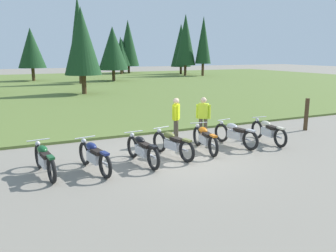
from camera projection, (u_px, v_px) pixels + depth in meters
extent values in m
plane|color=gray|center=(176.00, 157.00, 10.97)|extent=(140.00, 140.00, 0.00)
cube|color=#5B7033|center=(61.00, 87.00, 33.32)|extent=(80.00, 44.00, 0.10)
cylinder|color=#47331E|center=(129.00, 70.00, 55.62)|extent=(0.36, 0.36, 1.19)
cone|color=#193D1E|center=(128.00, 43.00, 54.74)|extent=(3.38, 3.38, 7.20)
cylinder|color=#47331E|center=(81.00, 77.00, 35.97)|extent=(0.36, 0.36, 1.51)
cone|color=#193D1E|center=(79.00, 33.00, 35.04)|extent=(2.37, 2.37, 7.38)
cylinder|color=#47331E|center=(114.00, 76.00, 39.72)|extent=(0.36, 0.36, 1.35)
cone|color=#193D1E|center=(113.00, 48.00, 39.07)|extent=(3.41, 3.41, 4.85)
cylinder|color=#47331E|center=(203.00, 70.00, 48.33)|extent=(0.36, 0.36, 1.80)
cone|color=#193D1E|center=(203.00, 40.00, 47.47)|extent=(2.19, 2.19, 6.41)
cylinder|color=#47331E|center=(185.00, 71.00, 48.86)|extent=(0.36, 0.36, 1.57)
cone|color=#193D1E|center=(186.00, 40.00, 47.97)|extent=(2.86, 2.86, 7.02)
cylinder|color=#47331E|center=(121.00, 71.00, 52.49)|extent=(0.36, 0.36, 1.23)
cone|color=#193D1E|center=(121.00, 52.00, 51.90)|extent=(2.05, 2.05, 4.46)
cylinder|color=#47331E|center=(123.00, 70.00, 54.86)|extent=(0.36, 0.36, 1.31)
cone|color=#193D1E|center=(122.00, 52.00, 54.29)|extent=(3.22, 3.22, 4.14)
cylinder|color=#47331E|center=(33.00, 75.00, 39.68)|extent=(0.36, 0.36, 1.57)
cone|color=#193D1E|center=(31.00, 48.00, 39.05)|extent=(3.09, 3.09, 4.49)
cylinder|color=#47331E|center=(181.00, 71.00, 52.90)|extent=(0.36, 0.36, 1.19)
cone|color=#193D1E|center=(181.00, 45.00, 52.11)|extent=(3.09, 3.09, 6.37)
cylinder|color=#47331E|center=(84.00, 85.00, 26.93)|extent=(0.36, 0.36, 1.59)
cone|color=#193D1E|center=(82.00, 41.00, 26.23)|extent=(2.84, 2.84, 5.11)
torus|color=black|center=(39.00, 156.00, 9.85)|extent=(0.19, 0.71, 0.70)
torus|color=black|center=(52.00, 170.00, 8.70)|extent=(0.19, 0.71, 0.70)
cube|color=silver|center=(45.00, 161.00, 9.27)|extent=(0.29, 0.66, 0.28)
ellipsoid|color=#144C23|center=(42.00, 150.00, 9.36)|extent=(0.32, 0.51, 0.22)
cube|color=black|center=(46.00, 155.00, 9.04)|extent=(0.28, 0.51, 0.10)
cube|color=#144C23|center=(51.00, 157.00, 8.63)|extent=(0.18, 0.34, 0.06)
cylinder|color=silver|center=(38.00, 140.00, 9.67)|extent=(0.62, 0.12, 0.03)
sphere|color=silver|center=(38.00, 143.00, 9.79)|extent=(0.14, 0.14, 0.14)
cylinder|color=silver|center=(53.00, 167.00, 9.12)|extent=(0.14, 0.55, 0.07)
torus|color=black|center=(85.00, 153.00, 10.15)|extent=(0.23, 0.71, 0.70)
torus|color=black|center=(105.00, 166.00, 9.04)|extent=(0.23, 0.71, 0.70)
cube|color=silver|center=(94.00, 157.00, 9.59)|extent=(0.31, 0.67, 0.28)
ellipsoid|color=navy|center=(91.00, 146.00, 9.67)|extent=(0.34, 0.52, 0.22)
cube|color=black|center=(97.00, 152.00, 9.37)|extent=(0.30, 0.51, 0.10)
cube|color=navy|center=(105.00, 153.00, 8.97)|extent=(0.20, 0.34, 0.06)
cylinder|color=silver|center=(85.00, 137.00, 9.97)|extent=(0.62, 0.15, 0.03)
sphere|color=silver|center=(84.00, 141.00, 10.09)|extent=(0.14, 0.14, 0.14)
cylinder|color=silver|center=(104.00, 163.00, 9.45)|extent=(0.17, 0.55, 0.07)
torus|color=black|center=(133.00, 147.00, 10.86)|extent=(0.17, 0.71, 0.70)
torus|color=black|center=(153.00, 158.00, 9.68)|extent=(0.17, 0.71, 0.70)
cube|color=silver|center=(142.00, 151.00, 10.26)|extent=(0.26, 0.66, 0.28)
ellipsoid|color=black|center=(140.00, 140.00, 10.36)|extent=(0.31, 0.50, 0.22)
cube|color=black|center=(146.00, 145.00, 10.03)|extent=(0.27, 0.50, 0.10)
cube|color=black|center=(153.00, 147.00, 9.61)|extent=(0.17, 0.33, 0.06)
cylinder|color=silver|center=(134.00, 132.00, 10.67)|extent=(0.62, 0.09, 0.03)
sphere|color=silver|center=(132.00, 135.00, 10.80)|extent=(0.14, 0.14, 0.14)
cylinder|color=silver|center=(151.00, 156.00, 10.10)|extent=(0.12, 0.55, 0.07)
torus|color=black|center=(160.00, 142.00, 11.46)|extent=(0.25, 0.71, 0.70)
torus|color=black|center=(187.00, 151.00, 10.38)|extent=(0.25, 0.71, 0.70)
cube|color=silver|center=(173.00, 145.00, 10.91)|extent=(0.33, 0.67, 0.28)
ellipsoid|color=brown|center=(169.00, 135.00, 10.99)|extent=(0.36, 0.52, 0.22)
cube|color=black|center=(177.00, 139.00, 10.69)|extent=(0.32, 0.52, 0.10)
cube|color=brown|center=(187.00, 140.00, 10.31)|extent=(0.21, 0.34, 0.06)
cylinder|color=silver|center=(161.00, 128.00, 11.28)|extent=(0.61, 0.17, 0.03)
sphere|color=silver|center=(159.00, 131.00, 11.40)|extent=(0.14, 0.14, 0.14)
cylinder|color=silver|center=(182.00, 149.00, 10.78)|extent=(0.19, 0.55, 0.07)
torus|color=black|center=(197.00, 136.00, 12.25)|extent=(0.20, 0.71, 0.70)
torus|color=black|center=(213.00, 146.00, 10.93)|extent=(0.20, 0.71, 0.70)
cube|color=silver|center=(205.00, 139.00, 11.58)|extent=(0.29, 0.66, 0.28)
ellipsoid|color=orange|center=(203.00, 130.00, 11.69)|extent=(0.33, 0.51, 0.22)
cube|color=black|center=(208.00, 135.00, 11.33)|extent=(0.29, 0.51, 0.10)
cube|color=orange|center=(214.00, 136.00, 10.86)|extent=(0.19, 0.34, 0.06)
cylinder|color=silver|center=(199.00, 123.00, 12.05)|extent=(0.62, 0.13, 0.03)
sphere|color=silver|center=(197.00, 126.00, 12.19)|extent=(0.14, 0.14, 0.14)
cylinder|color=silver|center=(212.00, 144.00, 11.36)|extent=(0.15, 0.55, 0.07)
torus|color=black|center=(221.00, 133.00, 12.79)|extent=(0.22, 0.71, 0.70)
torus|color=black|center=(250.00, 140.00, 11.68)|extent=(0.22, 0.71, 0.70)
cube|color=silver|center=(235.00, 135.00, 12.22)|extent=(0.31, 0.67, 0.28)
ellipsoid|color=#B7B7BC|center=(232.00, 126.00, 12.31)|extent=(0.34, 0.52, 0.22)
cube|color=black|center=(240.00, 130.00, 12.00)|extent=(0.30, 0.51, 0.10)
cube|color=#B7B7BC|center=(251.00, 131.00, 11.60)|extent=(0.20, 0.34, 0.06)
cylinder|color=silver|center=(224.00, 120.00, 12.61)|extent=(0.62, 0.14, 0.03)
sphere|color=silver|center=(221.00, 123.00, 12.73)|extent=(0.14, 0.14, 0.14)
cylinder|color=silver|center=(244.00, 139.00, 12.08)|extent=(0.17, 0.55, 0.07)
torus|color=black|center=(257.00, 130.00, 13.31)|extent=(0.16, 0.71, 0.70)
torus|color=black|center=(280.00, 138.00, 12.03)|extent=(0.16, 0.71, 0.70)
cube|color=silver|center=(268.00, 132.00, 12.66)|extent=(0.25, 0.65, 0.28)
ellipsoid|color=beige|center=(266.00, 124.00, 12.76)|extent=(0.30, 0.50, 0.22)
cube|color=black|center=(272.00, 127.00, 12.41)|extent=(0.26, 0.50, 0.10)
cube|color=beige|center=(281.00, 128.00, 11.96)|extent=(0.17, 0.33, 0.06)
cylinder|color=silver|center=(259.00, 117.00, 13.11)|extent=(0.62, 0.08, 0.03)
sphere|color=silver|center=(257.00, 120.00, 13.25)|extent=(0.14, 0.14, 0.14)
cylinder|color=silver|center=(276.00, 136.00, 12.45)|extent=(0.11, 0.55, 0.07)
cylinder|color=#4C4233|center=(201.00, 130.00, 12.85)|extent=(0.14, 0.14, 0.88)
cylinder|color=#4C4233|center=(205.00, 130.00, 12.80)|extent=(0.14, 0.14, 0.88)
cube|color=#C6E52D|center=(203.00, 111.00, 12.67)|extent=(0.42, 0.40, 0.56)
sphere|color=beige|center=(204.00, 100.00, 12.59)|extent=(0.22, 0.22, 0.22)
cylinder|color=#C6E52D|center=(197.00, 111.00, 12.74)|extent=(0.09, 0.09, 0.52)
cylinder|color=#C6E52D|center=(210.00, 112.00, 12.62)|extent=(0.09, 0.09, 0.52)
cylinder|color=#4C4233|center=(176.00, 131.00, 12.71)|extent=(0.14, 0.14, 0.88)
cylinder|color=#4C4233|center=(176.00, 132.00, 12.53)|extent=(0.14, 0.14, 0.88)
cube|color=#D8EA19|center=(176.00, 112.00, 12.47)|extent=(0.39, 0.42, 0.56)
sphere|color=beige|center=(176.00, 101.00, 12.39)|extent=(0.22, 0.22, 0.22)
cylinder|color=#D8EA19|center=(177.00, 111.00, 12.69)|extent=(0.09, 0.09, 0.52)
cylinder|color=#D8EA19|center=(175.00, 114.00, 12.25)|extent=(0.09, 0.09, 0.52)
cube|color=#47331E|center=(306.00, 114.00, 14.63)|extent=(0.12, 0.12, 1.38)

